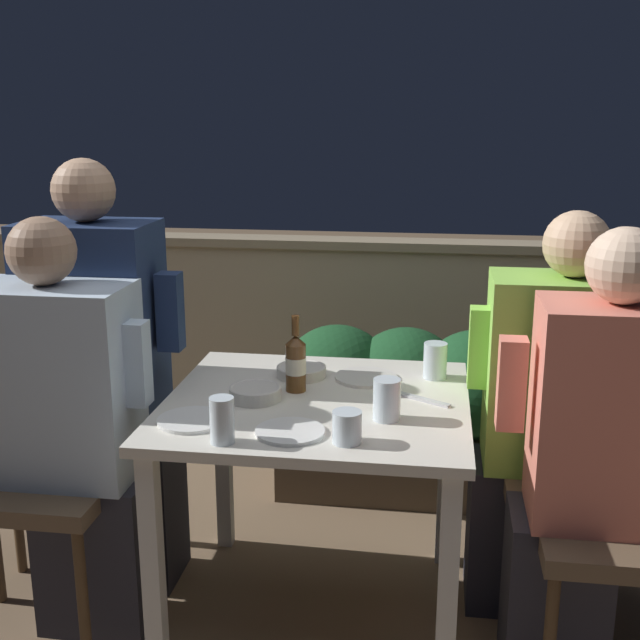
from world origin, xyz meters
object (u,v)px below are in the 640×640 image
person_green_blouse (551,418)px  beer_bottle (296,362)px  person_blue_shirt (69,430)px  chair_left_near (1,442)px  person_navy_jumper (106,377)px  person_coral_top (592,463)px  chair_left_far (48,411)px  chair_right_far (623,439)px  potted_plant (626,413)px

person_green_blouse → beer_bottle: 0.78m
person_blue_shirt → beer_bottle: 0.68m
chair_left_near → beer_bottle: 0.90m
person_blue_shirt → person_navy_jumper: person_navy_jumper is taller
person_blue_shirt → person_navy_jumper: bearing=86.6°
person_coral_top → person_green_blouse: same height
chair_left_far → chair_right_far: same height
chair_right_far → person_coral_top: bearing=-115.1°
chair_left_far → person_coral_top: size_ratio=0.76×
chair_left_near → person_blue_shirt: 0.22m
chair_left_far → person_coral_top: person_coral_top is taller
chair_left_near → person_coral_top: (1.66, -0.04, 0.06)m
chair_left_far → chair_right_far: size_ratio=1.00×
chair_right_far → chair_left_near: bearing=-171.1°
chair_left_far → person_navy_jumper: size_ratio=0.69×
beer_bottle → chair_right_far: bearing=5.8°
chair_left_near → chair_right_far: size_ratio=1.00×
person_coral_top → person_green_blouse: (-0.06, 0.32, -0.01)m
chair_left_near → chair_left_far: 0.25m
person_navy_jumper → beer_bottle: 0.63m
chair_right_far → beer_bottle: 1.00m
chair_left_far → person_coral_top: 1.67m
chair_left_near → chair_left_far: same height
chair_left_far → beer_bottle: bearing=-4.5°
person_green_blouse → person_blue_shirt: bearing=-168.4°
person_blue_shirt → beer_bottle: person_blue_shirt is taller
chair_left_near → beer_bottle: (0.85, 0.19, 0.22)m
person_blue_shirt → chair_left_far: 0.32m
chair_left_far → potted_plant: size_ratio=1.39×
person_navy_jumper → chair_left_far: bearing=180.0°
person_blue_shirt → person_navy_jumper: (0.01, 0.25, 0.08)m
person_coral_top → potted_plant: size_ratio=1.82×
chair_left_far → chair_right_far: (1.79, 0.03, 0.00)m
person_green_blouse → beer_bottle: (-0.75, -0.10, 0.17)m
person_navy_jumper → person_coral_top: size_ratio=1.11×
person_blue_shirt → chair_right_far: 1.63m
person_blue_shirt → chair_left_far: (-0.19, 0.25, -0.05)m
person_blue_shirt → beer_bottle: (0.63, 0.19, 0.18)m
person_navy_jumper → chair_right_far: bearing=1.2°
person_navy_jumper → beer_bottle: (0.62, -0.06, 0.10)m
person_green_blouse → potted_plant: bearing=59.3°
person_navy_jumper → chair_right_far: (1.59, 0.03, -0.13)m
person_coral_top → person_blue_shirt: bearing=178.5°
beer_bottle → potted_plant: (1.12, 0.71, -0.37)m
person_blue_shirt → potted_plant: 1.98m
chair_right_far → beer_bottle: (-0.97, -0.10, 0.22)m
chair_left_far → chair_left_near: bearing=-94.4°
person_coral_top → chair_right_far: bearing=64.9°
chair_left_near → potted_plant: bearing=24.5°
potted_plant → person_coral_top: bearing=-107.9°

